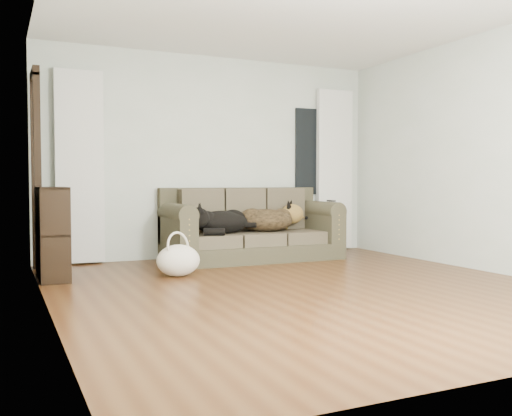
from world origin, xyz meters
name	(u,v)px	position (x,y,z in m)	size (l,w,h in m)	color
floor	(309,288)	(0.00, 0.00, 0.00)	(5.00, 5.00, 0.00)	#3E200D
ceiling	(310,1)	(0.00, 0.00, 2.60)	(5.00, 5.00, 0.00)	white
wall_back	(214,157)	(0.00, 2.50, 1.30)	(4.50, 0.04, 2.60)	silver
wall_left	(46,138)	(-2.25, 0.00, 1.30)	(0.04, 5.00, 2.60)	silver
wall_right	(492,151)	(2.25, 0.00, 1.30)	(0.04, 5.00, 2.60)	silver
curtain_left	(80,167)	(-1.70, 2.42, 1.15)	(0.55, 0.08, 2.25)	silver
curtain_right	(334,170)	(1.80, 2.42, 1.15)	(0.55, 0.08, 2.25)	silver
window_pane	(311,152)	(1.45, 2.47, 1.40)	(0.50, 0.03, 1.20)	black
door_casing	(36,175)	(-2.20, 2.05, 1.05)	(0.07, 0.60, 2.10)	black
sofa	(252,224)	(0.32, 1.97, 0.45)	(2.17, 0.94, 0.89)	#302B1E
dog_black_lab	(219,223)	(-0.16, 1.91, 0.48)	(0.68, 0.47, 0.29)	black
dog_shepherd	(269,220)	(0.54, 1.96, 0.49)	(0.72, 0.51, 0.32)	black
tv_remote	(331,201)	(1.36, 1.79, 0.73)	(0.06, 0.20, 0.02)	black
tote_bag	(178,261)	(-0.90, 1.12, 0.16)	(0.45, 0.35, 0.33)	beige
bookshelf	(52,229)	(-2.09, 1.50, 0.50)	(0.28, 0.74, 0.92)	black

